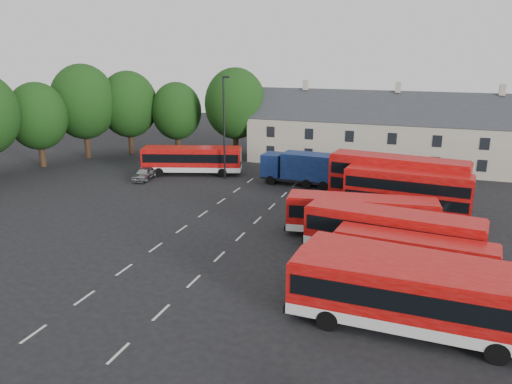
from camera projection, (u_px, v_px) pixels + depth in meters
ground at (169, 238)px, 37.78m from camera, size 140.00×140.00×0.00m
lane_markings at (210, 233)px, 38.80m from camera, size 5.15×33.80×0.01m
treeline at (92, 110)px, 60.06m from camera, size 29.92×32.59×12.01m
terrace_houses at (395, 135)px, 59.45m from camera, size 35.70×7.13×10.06m
bus_row_a at (412, 295)px, 24.64m from camera, size 12.34×3.28×3.46m
bus_row_b at (405, 274)px, 27.34m from camera, size 11.37×3.76×3.15m
bus_row_c at (413, 254)px, 30.70m from camera, size 9.87×3.17×2.74m
bus_row_d at (392, 230)px, 33.66m from camera, size 11.94×4.02×3.31m
bus_row_e at (361, 213)px, 37.52m from camera, size 11.32×3.92×3.13m
bus_dd_south at (407, 192)px, 41.24m from camera, size 10.34×3.26×4.17m
bus_dd_north at (397, 180)px, 43.52m from camera, size 11.98×4.29×4.81m
bus_north at (192, 158)px, 56.24m from camera, size 11.33×5.67×3.13m
box_truck at (300, 167)px, 51.83m from camera, size 7.93×2.88×3.41m
silver_car at (144, 174)px, 54.28m from camera, size 2.07×4.15×1.36m
lamppost at (224, 125)px, 53.08m from camera, size 0.76×0.32×11.05m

